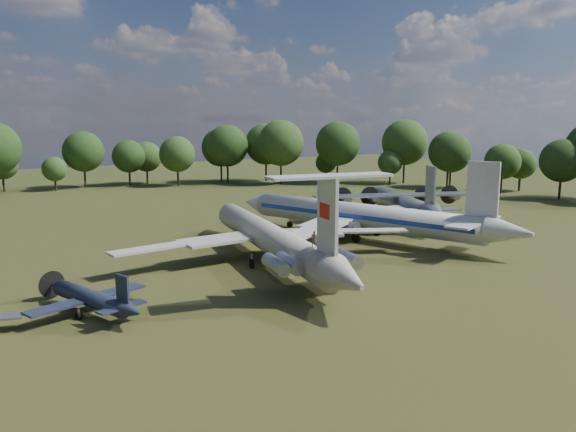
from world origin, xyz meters
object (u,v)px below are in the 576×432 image
an12_transport (402,208)px  tu104_jet (361,221)px  il62_airliner (269,243)px  person_on_il62 (314,239)px  small_prop_west (91,302)px

an12_transport → tu104_jet: bearing=-131.6°
tu104_jet → il62_airliner: bearing=176.6°
il62_airliner → person_on_il62: person_on_il62 is taller
an12_transport → small_prop_west: (-54.63, -18.64, -1.07)m
il62_airliner → person_on_il62: bearing=-90.0°
tu104_jet → person_on_il62: 27.07m
tu104_jet → an12_transport: 16.28m
il62_airliner → an12_transport: (32.63, 11.68, -0.15)m
an12_transport → small_prop_west: 57.73m
il62_airliner → person_on_il62: (-2.59, -12.66, 3.09)m
il62_airliner → tu104_jet: tu104_jet is taller
il62_airliner → small_prop_west: (-22.00, -6.96, -1.23)m
il62_airliner → an12_transport: bearing=31.3°
il62_airliner → person_on_il62: size_ratio=29.92×
small_prop_west → person_on_il62: bearing=-34.6°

